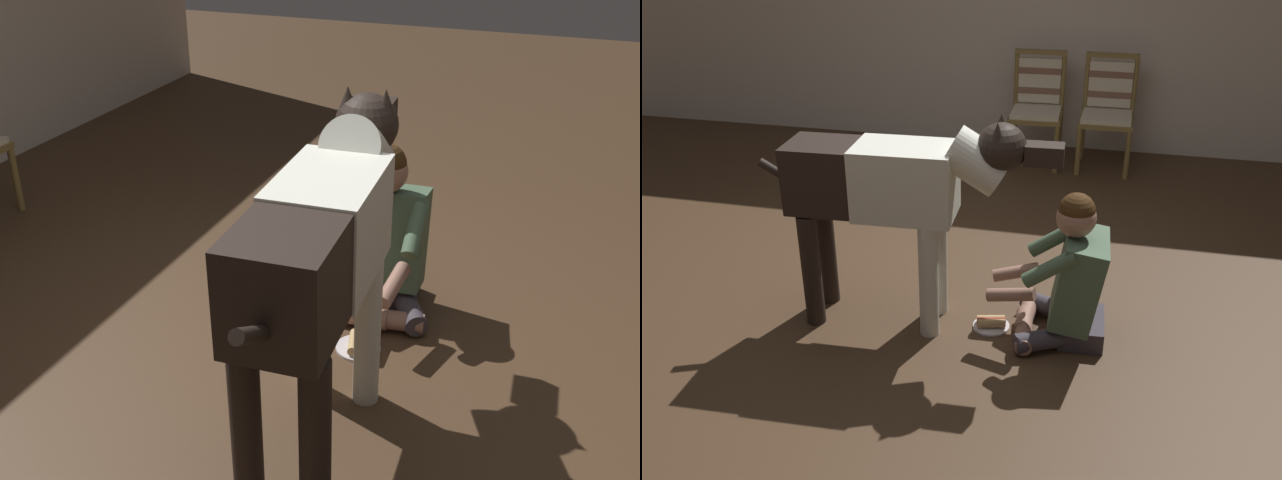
% 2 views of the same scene
% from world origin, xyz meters
% --- Properties ---
extents(ground_plane, '(15.78, 15.78, 0.00)m').
position_xyz_m(ground_plane, '(0.00, 0.00, 0.00)').
color(ground_plane, '#483220').
extents(person_sitting_on_floor, '(0.66, 0.58, 0.85)m').
position_xyz_m(person_sitting_on_floor, '(0.82, -0.17, 0.35)').
color(person_sitting_on_floor, '#3F3840').
rests_on(person_sitting_on_floor, ground).
extents(large_dog, '(1.64, 0.38, 1.23)m').
position_xyz_m(large_dog, '(-0.12, -0.21, 0.81)').
color(large_dog, silver).
rests_on(large_dog, ground).
extents(hot_dog_on_plate, '(0.21, 0.21, 0.06)m').
position_xyz_m(hot_dog_on_plate, '(0.41, -0.19, 0.03)').
color(hot_dog_on_plate, silver).
rests_on(hot_dog_on_plate, ground).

